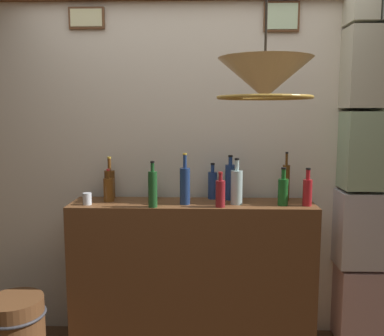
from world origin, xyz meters
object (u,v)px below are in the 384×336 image
at_px(liquor_bottle_brandy, 212,184).
at_px(liquor_bottle_sherry, 153,188).
at_px(liquor_bottle_bourbon, 185,185).
at_px(liquor_bottle_mezcal, 230,181).
at_px(liquor_bottle_vodka, 286,182).
at_px(wooden_barrel, 16,334).
at_px(liquor_bottle_vermouth, 109,189).
at_px(liquor_bottle_whiskey, 153,188).
at_px(pendant_lamp, 265,80).
at_px(liquor_bottle_rum, 110,183).
at_px(liquor_bottle_rye, 307,191).
at_px(liquor_bottle_gin, 283,191).
at_px(liquor_bottle_scotch, 237,186).
at_px(liquor_bottle_tequila, 220,193).
at_px(glass_tumbler_rocks, 87,199).

xyz_separation_m(liquor_bottle_brandy, liquor_bottle_sherry, (-0.40, -0.29, 0.02)).
height_order(liquor_bottle_bourbon, liquor_bottle_mezcal, liquor_bottle_bourbon).
relative_size(liquor_bottle_vodka, wooden_barrel, 0.72).
height_order(liquor_bottle_vermouth, wooden_barrel, liquor_bottle_vermouth).
height_order(liquor_bottle_whiskey, liquor_bottle_brandy, liquor_bottle_brandy).
relative_size(liquor_bottle_vodka, pendant_lamp, 0.72).
xyz_separation_m(liquor_bottle_sherry, pendant_lamp, (0.62, -0.75, 0.64)).
height_order(liquor_bottle_brandy, liquor_bottle_rum, liquor_bottle_rum).
height_order(liquor_bottle_rye, liquor_bottle_brandy, liquor_bottle_brandy).
xyz_separation_m(liquor_bottle_gin, liquor_bottle_sherry, (-0.87, -0.08, 0.03)).
xyz_separation_m(liquor_bottle_whiskey, liquor_bottle_scotch, (0.59, -0.14, 0.04)).
height_order(liquor_bottle_rye, liquor_bottle_sherry, liquor_bottle_sherry).
bearing_deg(liquor_bottle_vermouth, liquor_bottle_bourbon, -8.60).
height_order(liquor_bottle_tequila, pendant_lamp, pendant_lamp).
relative_size(liquor_bottle_brandy, liquor_bottle_scotch, 0.82).
bearing_deg(liquor_bottle_mezcal, liquor_bottle_sherry, -153.84).
distance_m(liquor_bottle_mezcal, wooden_barrel, 1.75).
relative_size(liquor_bottle_mezcal, pendant_lamp, 0.67).
relative_size(liquor_bottle_rye, liquor_bottle_bourbon, 0.73).
height_order(liquor_bottle_mezcal, wooden_barrel, liquor_bottle_mezcal).
distance_m(liquor_bottle_mezcal, glass_tumbler_rocks, 1.00).
height_order(liquor_bottle_vermouth, liquor_bottle_vodka, liquor_bottle_vodka).
distance_m(liquor_bottle_sherry, liquor_bottle_scotch, 0.57).
bearing_deg(liquor_bottle_rum, glass_tumbler_rocks, -115.20).
xyz_separation_m(liquor_bottle_tequila, liquor_bottle_bourbon, (-0.24, 0.08, 0.04)).
xyz_separation_m(liquor_bottle_sherry, liquor_bottle_vodka, (0.92, 0.24, 0.01)).
height_order(liquor_bottle_scotch, liquor_bottle_mezcal, liquor_bottle_mezcal).
bearing_deg(liquor_bottle_tequila, liquor_bottle_vermouth, 168.58).
bearing_deg(pendant_lamp, liquor_bottle_rum, 132.97).
relative_size(liquor_bottle_sherry, liquor_bottle_vodka, 0.89).
height_order(liquor_bottle_brandy, liquor_bottle_tequila, liquor_bottle_brandy).
height_order(liquor_bottle_brandy, wooden_barrel, liquor_bottle_brandy).
relative_size(liquor_bottle_bourbon, liquor_bottle_vodka, 1.01).
bearing_deg(liquor_bottle_vodka, pendant_lamp, -106.94).
bearing_deg(liquor_bottle_rum, liquor_bottle_scotch, -10.95).
bearing_deg(liquor_bottle_tequila, liquor_bottle_sherry, -177.61).
bearing_deg(wooden_barrel, liquor_bottle_vermouth, 33.35).
height_order(liquor_bottle_rum, wooden_barrel, liquor_bottle_rum).
xyz_separation_m(liquor_bottle_whiskey, pendant_lamp, (0.65, -1.00, 0.69)).
bearing_deg(liquor_bottle_tequila, liquor_bottle_vodka, 25.38).
height_order(liquor_bottle_whiskey, liquor_bottle_bourbon, liquor_bottle_bourbon).
relative_size(glass_tumbler_rocks, wooden_barrel, 0.17).
xyz_separation_m(glass_tumbler_rocks, pendant_lamp, (1.07, -0.81, 0.73)).
relative_size(liquor_bottle_tequila, liquor_bottle_scotch, 0.74).
xyz_separation_m(liquor_bottle_rum, liquor_bottle_bourbon, (0.56, -0.19, 0.02)).
bearing_deg(liquor_bottle_vermouth, liquor_bottle_gin, -4.56).
bearing_deg(liquor_bottle_rum, liquor_bottle_bourbon, -18.97).
xyz_separation_m(liquor_bottle_brandy, liquor_bottle_vodka, (0.52, -0.04, 0.03)).
xyz_separation_m(liquor_bottle_scotch, pendant_lamp, (0.06, -0.86, 0.65)).
relative_size(liquor_bottle_vermouth, liquor_bottle_scotch, 0.73).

